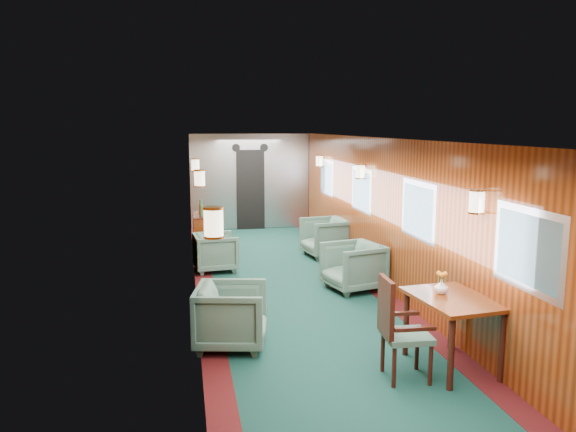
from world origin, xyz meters
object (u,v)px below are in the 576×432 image
object	(u,v)px
armchair_left_near	(231,316)
armchair_left_far	(216,252)
armchair_right_near	(353,266)
armchair_right_far	(326,237)
credenza	(201,235)
dining_table	(453,309)
side_chair	(397,325)

from	to	relation	value
armchair_left_near	armchair_left_far	world-z (taller)	armchair_left_near
armchair_left_near	armchair_left_far	distance (m)	3.58
armchair_left_far	armchair_right_near	xyz separation A→B (m)	(2.08, -1.60, 0.04)
armchair_right_near	armchair_right_far	world-z (taller)	armchair_right_far
armchair_left_near	armchair_left_far	bearing A→B (deg)	11.02
credenza	armchair_left_far	size ratio (longest dim) A/B	1.51
credenza	armchair_right_near	xyz separation A→B (m)	(2.31, -2.72, -0.06)
dining_table	armchair_left_near	world-z (taller)	dining_table
armchair_right_far	armchair_right_near	bearing A→B (deg)	-13.16
credenza	armchair_right_far	size ratio (longest dim) A/B	1.34
armchair_right_near	armchair_left_near	bearing A→B (deg)	-60.57
credenza	armchair_left_near	distance (m)	4.71
dining_table	armchair_right_near	world-z (taller)	dining_table
dining_table	armchair_right_near	distance (m)	3.03
armchair_right_near	credenza	bearing A→B (deg)	-153.54
credenza	armchair_left_far	distance (m)	1.15
side_chair	armchair_right_far	xyz separation A→B (m)	(0.65, 5.51, -0.20)
side_chair	armchair_right_near	size ratio (longest dim) A/B	1.29
dining_table	armchair_left_far	distance (m)	5.14
armchair_left_near	armchair_right_near	world-z (taller)	armchair_right_near
credenza	armchair_right_far	xyz separation A→B (m)	(2.46, -0.37, -0.06)
armchair_left_near	armchair_right_far	bearing A→B (deg)	-16.11
armchair_right_near	armchair_left_far	bearing A→B (deg)	-141.41
armchair_left_far	armchair_right_far	world-z (taller)	armchair_right_far
armchair_left_far	armchair_right_near	distance (m)	2.62
side_chair	credenza	xyz separation A→B (m)	(-1.81, 5.88, -0.14)
armchair_right_near	armchair_right_far	size ratio (longest dim) A/B	0.98
armchair_left_near	armchair_right_far	world-z (taller)	armchair_right_far
dining_table	armchair_right_near	xyz separation A→B (m)	(-0.17, 3.01, -0.28)
side_chair	armchair_left_far	distance (m)	5.02
armchair_left_near	armchair_left_far	xyz separation A→B (m)	(0.02, 3.58, -0.03)
dining_table	credenza	size ratio (longest dim) A/B	0.99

